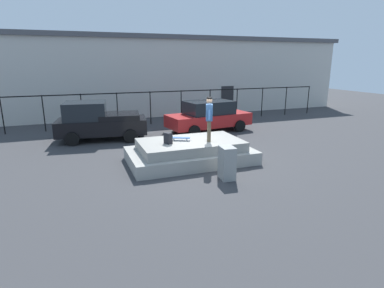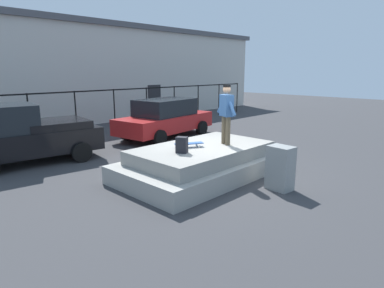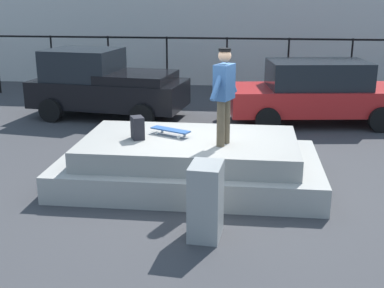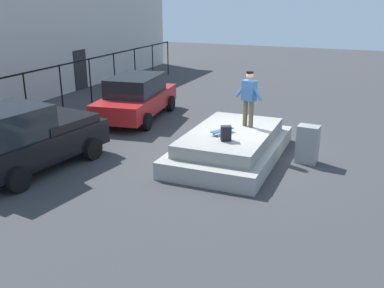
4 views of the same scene
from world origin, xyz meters
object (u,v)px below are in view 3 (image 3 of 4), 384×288
Objects in this scene: backpack at (138,128)px; car_red_sedan_mid at (316,92)px; skateboarder at (224,90)px; car_black_pickup_near at (104,84)px; skateboard at (170,130)px; utility_box at (206,201)px.

car_red_sedan_mid is (3.78, 4.93, -0.19)m from backpack.
skateboarder is 0.37× the size of car_black_pickup_near.
skateboard is at bearing -124.78° from car_red_sedan_mid.
skateboarder is at bearing 90.69° from utility_box.
skateboarder is at bearing -122.65° from backpack.
car_black_pickup_near is at bearing -3.49° from backpack.
skateboarder is 1.51× the size of utility_box.
car_black_pickup_near is 0.92× the size of car_red_sedan_mid.
car_red_sedan_mid is at bearing 76.29° from utility_box.
car_black_pickup_near is 7.88m from utility_box.
backpack is at bearing 130.23° from utility_box.
car_red_sedan_mid is 7.34m from utility_box.
backpack reaches higher than utility_box.
skateboarder is at bearing -113.41° from car_red_sedan_mid.
car_red_sedan_mid reaches higher than utility_box.
car_black_pickup_near reaches higher than car_red_sedan_mid.
backpack is (-0.56, -0.29, 0.11)m from skateboard.
skateboard is at bearing 115.62° from utility_box.
car_red_sedan_mid is (2.21, 5.11, -0.95)m from skateboarder.
skateboard is 5.42m from car_black_pickup_near.
skateboarder is 0.34× the size of car_red_sedan_mid.
skateboard is 0.16× the size of car_red_sedan_mid.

